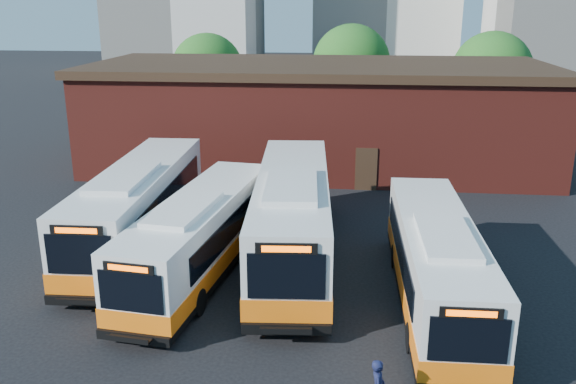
# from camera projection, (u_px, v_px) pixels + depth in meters

# --- Properties ---
(ground) EXTENTS (220.00, 220.00, 0.00)m
(ground) POSITION_uv_depth(u_px,v_px,m) (286.00, 306.00, 21.10)
(ground) COLOR black
(bus_west) EXTENTS (2.99, 13.04, 3.53)m
(bus_west) POSITION_uv_depth(u_px,v_px,m) (139.00, 209.00, 26.05)
(bus_west) COLOR silver
(bus_west) RESTS_ON ground
(bus_midwest) EXTENTS (3.83, 11.85, 3.18)m
(bus_midwest) POSITION_uv_depth(u_px,v_px,m) (200.00, 238.00, 23.21)
(bus_midwest) COLOR silver
(bus_midwest) RESTS_ON ground
(bus_mideast) EXTENTS (3.70, 13.74, 3.70)m
(bus_mideast) POSITION_uv_depth(u_px,v_px,m) (292.00, 219.00, 24.53)
(bus_mideast) COLOR silver
(bus_mideast) RESTS_ON ground
(bus_east) EXTENTS (2.58, 11.64, 3.16)m
(bus_east) POSITION_uv_depth(u_px,v_px,m) (436.00, 266.00, 20.77)
(bus_east) COLOR silver
(bus_east) RESTS_ON ground
(depot_building) EXTENTS (28.60, 12.60, 6.40)m
(depot_building) POSITION_uv_depth(u_px,v_px,m) (318.00, 113.00, 39.11)
(depot_building) COLOR maroon
(depot_building) RESTS_ON ground
(tree_west) EXTENTS (6.00, 6.00, 7.65)m
(tree_west) POSITION_uv_depth(u_px,v_px,m) (207.00, 69.00, 51.07)
(tree_west) COLOR #382314
(tree_west) RESTS_ON ground
(tree_mid) EXTENTS (6.56, 6.56, 8.36)m
(tree_mid) POSITION_uv_depth(u_px,v_px,m) (351.00, 63.00, 51.67)
(tree_mid) COLOR #382314
(tree_mid) RESTS_ON ground
(tree_east) EXTENTS (6.24, 6.24, 7.96)m
(tree_east) POSITION_uv_depth(u_px,v_px,m) (492.00, 72.00, 47.82)
(tree_east) COLOR #382314
(tree_east) RESTS_ON ground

